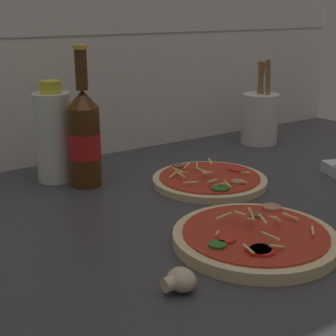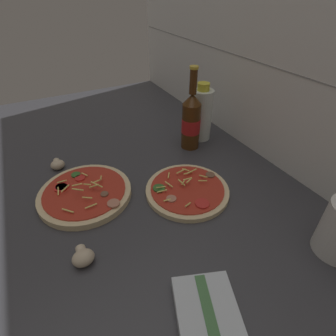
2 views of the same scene
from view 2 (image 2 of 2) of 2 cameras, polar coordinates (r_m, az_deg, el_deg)
counter_slab at (r=76.34cm, az=-9.51°, el=-4.20°), size 160.00×90.00×2.50cm
tile_backsplash at (r=85.68cm, az=20.17°, el=20.62°), size 160.00×1.13×60.00cm
pizza_near at (r=73.19cm, az=-17.54°, el=-5.39°), size 24.32×24.32×4.97cm
pizza_far at (r=71.48cm, az=4.19°, el=-4.80°), size 22.54×22.54×5.12cm
beer_bottle at (r=86.96cm, az=5.06°, el=10.25°), size 6.15×6.15×26.91cm
oil_bottle at (r=93.24cm, az=7.27°, el=11.57°), size 7.34×7.34×19.99cm
mushroom_left at (r=58.78cm, az=-18.01°, el=-17.94°), size 4.76×4.54×3.17cm
mushroom_right at (r=86.51cm, az=-22.91°, el=0.74°), size 4.34×4.13×2.89cm
dish_towel at (r=51.20cm, az=8.67°, el=-29.57°), size 17.49×14.95×2.56cm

